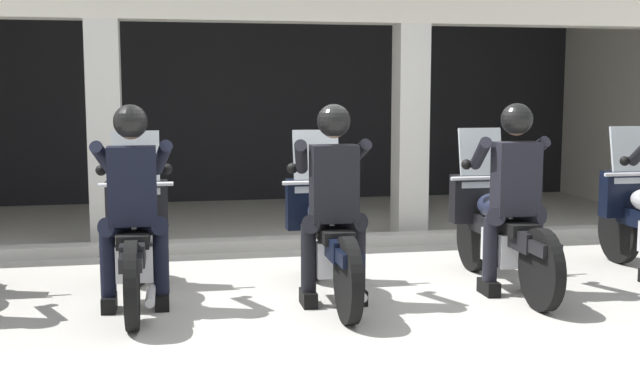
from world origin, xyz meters
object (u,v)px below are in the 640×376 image
object	(u,v)px
motorcycle_center	(326,236)
police_officer_right	(514,182)
police_officer_center	(333,187)
motorcycle_right	(499,228)
police_officer_left	(133,189)
motorcycle_left	(136,239)

from	to	relation	value
motorcycle_center	police_officer_right	xyz separation A→B (m)	(1.53, -0.23, 0.44)
motorcycle_center	police_officer_center	world-z (taller)	police_officer_center
police_officer_center	motorcycle_right	world-z (taller)	police_officer_center
police_officer_center	motorcycle_right	distance (m)	1.63
police_officer_center	police_officer_left	bearing A→B (deg)	-174.58
police_officer_center	motorcycle_center	bearing A→B (deg)	100.28
motorcycle_center	police_officer_right	distance (m)	1.61
motorcycle_left	motorcycle_right	xyz separation A→B (m)	(3.07, -0.08, 0.00)
police_officer_center	police_officer_right	size ratio (longest dim) A/B	1.00
police_officer_center	motorcycle_left	bearing A→B (deg)	175.19
motorcycle_right	motorcycle_left	bearing A→B (deg)	-168.67
police_officer_center	motorcycle_right	xyz separation A→B (m)	(1.54, 0.34, -0.44)
police_officer_left	police_officer_center	distance (m)	1.54
motorcycle_left	motorcycle_center	size ratio (longest dim) A/B	1.00
motorcycle_left	police_officer_left	bearing A→B (deg)	-78.25
police_officer_left	motorcycle_right	xyz separation A→B (m)	(3.07, 0.20, -0.44)
police_officer_left	motorcycle_left	bearing A→B (deg)	101.75
police_officer_left	motorcycle_center	xyz separation A→B (m)	(1.54, 0.15, -0.44)
police_officer_left	police_officer_right	distance (m)	3.07
motorcycle_left	police_officer_right	world-z (taller)	police_officer_right
motorcycle_left	motorcycle_center	distance (m)	1.54
motorcycle_center	police_officer_center	bearing A→B (deg)	-79.72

